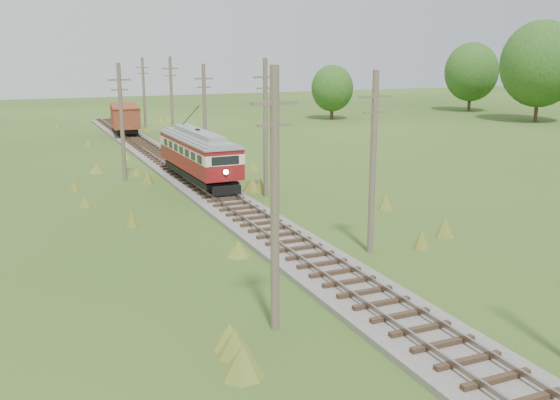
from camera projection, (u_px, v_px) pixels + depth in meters
name	position (u px, v px, depth m)	size (l,w,h in m)	color
railbed_main	(206.00, 189.00, 42.90)	(3.60, 96.00, 0.57)	#605B54
streetcar	(198.00, 152.00, 43.91)	(2.90, 11.52, 5.23)	black
gondola	(125.00, 117.00, 70.43)	(3.84, 9.06, 2.92)	black
gravel_pile	(205.00, 151.00, 56.45)	(3.41, 3.62, 1.24)	gray
utility_pole_r_2	(373.00, 162.00, 28.92)	(1.60, 0.30, 8.60)	brown
utility_pole_r_3	(266.00, 127.00, 40.43)	(1.60, 0.30, 9.00)	brown
utility_pole_r_4	(205.00, 114.00, 52.02)	(1.60, 0.30, 8.40)	brown
utility_pole_r_5	(172.00, 100.00, 63.72)	(1.60, 0.30, 8.90)	brown
utility_pole_r_6	(144.00, 93.00, 75.27)	(1.60, 0.30, 8.70)	brown
utility_pole_l_a	(275.00, 200.00, 20.62)	(1.60, 0.30, 9.00)	brown
utility_pole_l_b	(122.00, 121.00, 45.53)	(1.60, 0.30, 8.60)	brown
tree_right_4	(540.00, 64.00, 83.45)	(10.50, 10.50, 13.53)	#38281C
tree_right_5	(471.00, 72.00, 98.86)	(8.40, 8.40, 10.82)	#38281C
tree_mid_b	(332.00, 88.00, 87.45)	(5.88, 5.88, 7.57)	#38281C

